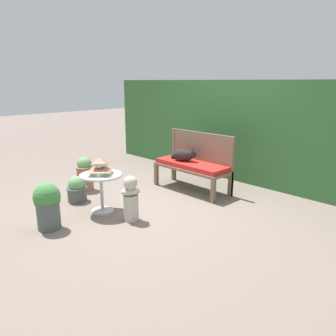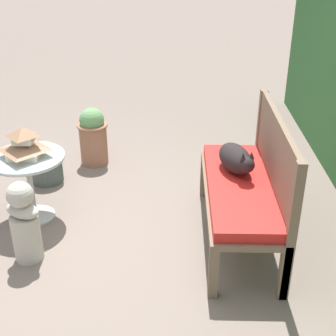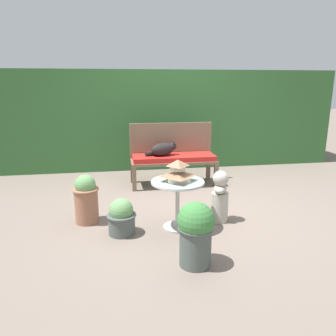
# 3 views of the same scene
# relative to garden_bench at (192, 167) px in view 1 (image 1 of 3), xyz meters

# --- Properties ---
(ground) EXTENTS (30.00, 30.00, 0.00)m
(ground) POSITION_rel_garden_bench_xyz_m (0.10, -0.92, -0.41)
(ground) COLOR #75665B
(foliage_hedge_back) EXTENTS (6.40, 1.01, 1.80)m
(foliage_hedge_back) POSITION_rel_garden_bench_xyz_m (0.10, 1.48, 0.49)
(foliage_hedge_back) COLOR #336633
(foliage_hedge_back) RESTS_ON ground
(garden_bench) EXTENTS (1.32, 0.50, 0.48)m
(garden_bench) POSITION_rel_garden_bench_xyz_m (0.00, 0.00, 0.00)
(garden_bench) COLOR brown
(garden_bench) RESTS_ON ground
(bench_backrest) EXTENTS (1.32, 0.06, 0.96)m
(bench_backrest) POSITION_rel_garden_bench_xyz_m (0.00, 0.23, 0.26)
(bench_backrest) COLOR brown
(bench_backrest) RESTS_ON ground
(cat) EXTENTS (0.50, 0.31, 0.23)m
(cat) POSITION_rel_garden_bench_xyz_m (-0.17, -0.02, 0.18)
(cat) COLOR black
(cat) RESTS_ON garden_bench
(patio_table) EXTENTS (0.58, 0.58, 0.54)m
(patio_table) POSITION_rel_garden_bench_xyz_m (-0.25, -1.59, 0.02)
(patio_table) COLOR #B7B7B2
(patio_table) RESTS_ON ground
(pagoda_birdhouse) EXTENTS (0.31, 0.31, 0.24)m
(pagoda_birdhouse) POSITION_rel_garden_bench_xyz_m (-0.25, -1.59, 0.24)
(pagoda_birdhouse) COLOR beige
(pagoda_birdhouse) RESTS_ON patio_table
(garden_bust) EXTENTS (0.24, 0.29, 0.61)m
(garden_bust) POSITION_rel_garden_bench_xyz_m (0.27, -1.48, -0.11)
(garden_bust) COLOR #B7B2A3
(garden_bust) RESTS_ON ground
(potted_plant_bench_right) EXTENTS (0.32, 0.32, 0.39)m
(potted_plant_bench_right) POSITION_rel_garden_bench_xyz_m (-0.86, -1.64, -0.22)
(potted_plant_bench_right) COLOR #4C5651
(potted_plant_bench_right) RESTS_ON ground
(potted_plant_table_near) EXTENTS (0.30, 0.30, 0.57)m
(potted_plant_table_near) POSITION_rel_garden_bench_xyz_m (-1.25, -1.27, -0.12)
(potted_plant_table_near) COLOR #9E664C
(potted_plant_table_near) RESTS_ON ground
(potted_plant_patio_mid) EXTENTS (0.33, 0.33, 0.58)m
(potted_plant_patio_mid) POSITION_rel_garden_bench_xyz_m (-0.24, -2.37, -0.09)
(potted_plant_patio_mid) COLOR #4C5651
(potted_plant_patio_mid) RESTS_ON ground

